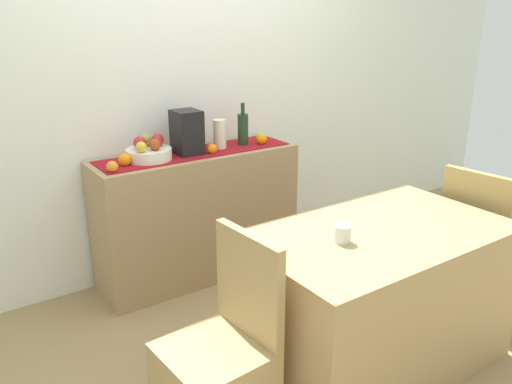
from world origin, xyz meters
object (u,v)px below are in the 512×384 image
Objects in this scene: sideboard_console at (198,215)px; dining_table at (374,298)px; coffee_maker at (187,133)px; fruit_bowl at (149,154)px; wine_bottle at (243,129)px; ceramic_vase at (220,134)px; chair_by_corner at (479,269)px; coffee_cup at (342,234)px.

dining_table is at bearing -78.88° from sideboard_console.
fruit_bowl is at bearing 180.00° from coffee_maker.
wine_bottle reaches higher than ceramic_vase.
ceramic_vase reaches higher than sideboard_console.
dining_table is (0.26, -1.35, -0.06)m from sideboard_console.
sideboard_console is 1.51× the size of chair_by_corner.
chair_by_corner is at bearing -59.02° from wine_bottle.
wine_bottle is at bearing -0.00° from coffee_maker.
coffee_maker is at bearing 180.00° from wine_bottle.
coffee_maker is at bearing 180.00° from ceramic_vase.
ceramic_vase is at bearing 0.00° from fruit_bowl.
sideboard_console is 0.57m from fruit_bowl.
coffee_cup is at bearing -96.95° from ceramic_vase.
coffee_maker is 1.97m from chair_by_corner.
sideboard_console is 4.82× the size of coffee_maker.
coffee_maker reaches higher than coffee_cup.
sideboard_console is 1.37m from dining_table.
sideboard_console reaches higher than coffee_cup.
sideboard_console is 6.91× the size of ceramic_vase.
coffee_maker is 3.48× the size of coffee_cup.
ceramic_vase is at bearing 126.36° from chair_by_corner.
fruit_bowl is 2.11m from chair_by_corner.
chair_by_corner is at bearing -42.07° from fruit_bowl.
coffee_maker is (0.26, 0.00, 0.10)m from fruit_bowl.
wine_bottle is 1.02× the size of coffee_maker.
fruit_bowl is 1.56m from dining_table.
ceramic_vase is 0.15× the size of dining_table.
chair_by_corner is (0.99, -1.35, -0.70)m from ceramic_vase.
coffee_cup is (-0.16, -1.35, -0.18)m from ceramic_vase.
dining_table is at bearing -66.52° from fruit_bowl.
dining_table is at bearing -86.43° from ceramic_vase.
coffee_cup is at bearing 179.95° from chair_by_corner.
coffee_cup is (0.02, -1.35, 0.35)m from sideboard_console.
wine_bottle reaches higher than sideboard_console.
coffee_maker is at bearing 93.13° from coffee_cup.
sideboard_console is 4.90× the size of fruit_bowl.
fruit_bowl is (-0.32, 0.00, 0.47)m from sideboard_console.
sideboard_console is 1.05× the size of dining_table.
coffee_maker is (-0.42, 0.00, 0.03)m from wine_bottle.
fruit_bowl is 3.43× the size of coffee_cup.
fruit_bowl is 0.31× the size of chair_by_corner.
wine_bottle is 0.32× the size of chair_by_corner.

